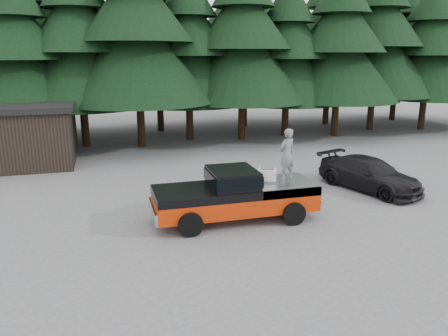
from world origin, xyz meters
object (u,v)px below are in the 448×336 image
object	(u,v)px
pickup_truck	(235,203)
parked_car	(369,174)
air_compressor	(267,175)
man_on_bed	(287,154)

from	to	relation	value
pickup_truck	parked_car	distance (m)	7.07
air_compressor	man_on_bed	world-z (taller)	man_on_bed
air_compressor	parked_car	bearing A→B (deg)	40.80
parked_car	pickup_truck	bearing A→B (deg)	176.77
pickup_truck	man_on_bed	world-z (taller)	man_on_bed
air_compressor	man_on_bed	xyz separation A→B (m)	(0.75, 0.01, 0.73)
man_on_bed	parked_car	size ratio (longest dim) A/B	0.40
pickup_truck	parked_car	size ratio (longest dim) A/B	1.24
air_compressor	parked_car	size ratio (longest dim) A/B	0.13
air_compressor	man_on_bed	distance (m)	1.05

